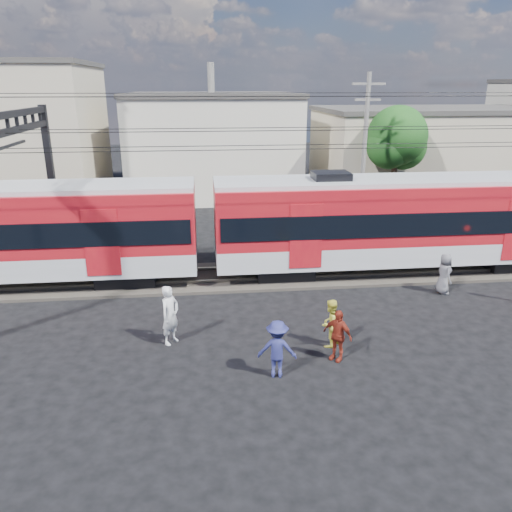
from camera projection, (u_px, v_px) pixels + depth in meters
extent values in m
plane|color=black|center=(312.00, 378.00, 14.07)|extent=(120.00, 120.00, 0.00)
cube|color=#2D2823|center=(273.00, 275.00, 21.57)|extent=(70.00, 3.40, 0.12)
cube|color=#59544C|center=(275.00, 279.00, 20.83)|extent=(70.00, 0.12, 0.12)
cube|color=#59544C|center=(271.00, 266.00, 22.24)|extent=(70.00, 0.12, 0.12)
cube|color=black|center=(128.00, 274.00, 20.85)|extent=(2.40, 2.20, 0.70)
cube|color=black|center=(283.00, 268.00, 21.52)|extent=(2.40, 2.20, 0.70)
cube|color=black|center=(506.00, 260.00, 22.57)|extent=(2.40, 2.20, 0.70)
cube|color=#A6A9AE|center=(399.00, 247.00, 21.78)|extent=(16.00, 3.00, 0.90)
cube|color=maroon|center=(403.00, 210.00, 21.25)|extent=(16.00, 3.00, 2.40)
cube|color=black|center=(402.00, 216.00, 21.33)|extent=(15.68, 3.08, 0.95)
cube|color=#A6A9AE|center=(406.00, 181.00, 20.84)|extent=(16.00, 2.60, 0.25)
cube|color=black|center=(52.00, 182.00, 23.66)|extent=(0.30, 0.30, 7.00)
cube|color=black|center=(6.00, 115.00, 18.36)|extent=(0.25, 9.30, 0.25)
cube|color=black|center=(9.00, 132.00, 18.55)|extent=(0.25, 9.30, 0.25)
cylinder|color=black|center=(277.00, 149.00, 19.14)|extent=(70.00, 0.03, 0.03)
cylinder|color=black|center=(272.00, 145.00, 20.46)|extent=(70.00, 0.03, 0.03)
cylinder|color=black|center=(277.00, 131.00, 18.91)|extent=(70.00, 0.03, 0.03)
cylinder|color=black|center=(272.00, 128.00, 20.23)|extent=(70.00, 0.03, 0.03)
cylinder|color=black|center=(291.00, 96.00, 15.86)|extent=(70.00, 0.03, 0.03)
cylinder|color=black|center=(264.00, 93.00, 22.44)|extent=(70.00, 0.03, 0.03)
cube|color=beige|center=(213.00, 145.00, 38.11)|extent=(12.00, 12.00, 7.00)
cube|color=#3F3D3A|center=(211.00, 95.00, 36.92)|extent=(12.24, 12.24, 0.30)
cube|color=tan|center=(429.00, 154.00, 37.08)|extent=(16.00, 10.00, 6.00)
cube|color=#3F3D3A|center=(434.00, 110.00, 36.06)|extent=(16.32, 10.20, 0.30)
cylinder|color=slate|center=(364.00, 154.00, 27.40)|extent=(0.24, 0.24, 8.50)
cube|color=slate|center=(369.00, 84.00, 26.21)|extent=(1.80, 0.12, 0.12)
cube|color=slate|center=(368.00, 100.00, 26.47)|extent=(1.40, 0.12, 0.12)
cylinder|color=#382619|center=(393.00, 184.00, 31.27)|extent=(0.36, 0.36, 3.92)
sphere|color=#144112|center=(397.00, 136.00, 30.31)|extent=(3.64, 3.64, 3.64)
sphere|color=#144112|center=(404.00, 147.00, 30.88)|extent=(2.80, 2.80, 2.80)
imported|color=silver|center=(170.00, 315.00, 15.73)|extent=(0.80, 0.84, 1.94)
imported|color=#D8D143|center=(330.00, 323.00, 15.61)|extent=(0.96, 0.95, 1.56)
imported|color=navy|center=(277.00, 349.00, 13.94)|extent=(1.20, 0.84, 1.70)
imported|color=maroon|center=(337.00, 335.00, 14.81)|extent=(0.95, 0.95, 1.62)
imported|color=#56555A|center=(444.00, 274.00, 19.60)|extent=(0.57, 0.83, 1.63)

